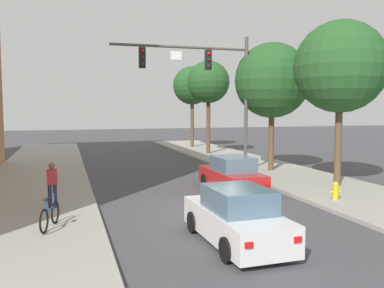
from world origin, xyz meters
name	(u,v)px	position (x,y,z in m)	size (l,w,h in m)	color
ground_plane	(211,211)	(0.00, 0.00, 0.00)	(120.00, 120.00, 0.00)	#424247
sidewalk_left	(21,223)	(-6.50, 0.00, 0.07)	(5.00, 60.00, 0.15)	#99968E
sidewalk_right	(360,198)	(6.50, 0.00, 0.07)	(5.00, 60.00, 0.15)	#99968E
traffic_signal_mast	(209,78)	(2.42, 7.24, 5.39)	(7.55, 0.38, 7.50)	#514C47
car_lead_red	(232,176)	(2.05, 3.02, 0.72)	(1.88, 4.26, 1.60)	#B21E1E
car_following_white	(236,218)	(-0.59, -3.71, 0.72)	(1.92, 4.28, 1.60)	silver
pedestrian_sidewalk_left_walker	(52,183)	(-5.58, 1.57, 1.06)	(0.36, 0.22, 1.64)	#232847
bicycle_leaning	(50,216)	(-5.58, -1.20, 0.54)	(0.54, 1.72, 0.98)	black
fire_hydrant	(336,191)	(5.07, -0.34, 0.51)	(0.48, 0.24, 0.72)	gold
street_tree_nearest	(340,67)	(7.13, 2.40, 5.64)	(4.25, 4.25, 7.63)	brown
street_tree_second	(272,81)	(6.34, 7.51, 5.32)	(4.31, 4.31, 7.34)	brown
street_tree_third	(208,82)	(5.78, 17.03, 5.75)	(3.32, 3.32, 7.30)	brown
street_tree_farthest	(192,86)	(6.23, 22.90, 5.79)	(3.54, 3.54, 7.44)	brown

